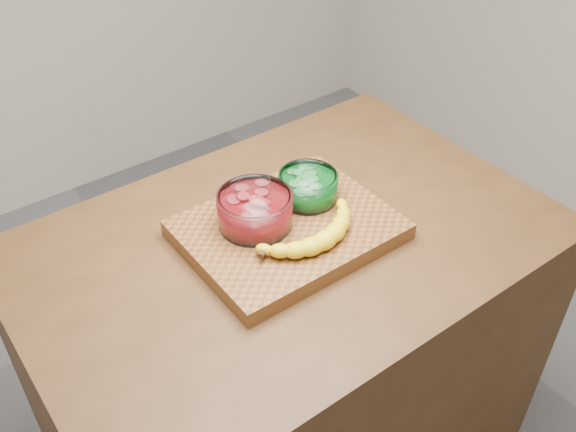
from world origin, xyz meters
TOP-DOWN VIEW (x-y plane):
  - counter at (0.00, 0.00)m, footprint 1.20×0.80m
  - cutting_board at (0.00, 0.00)m, footprint 0.45×0.35m
  - bowl_red at (-0.06, 0.04)m, footprint 0.16×0.16m
  - bowl_green at (0.09, 0.05)m, footprint 0.14×0.14m
  - banana at (0.01, -0.07)m, footprint 0.29×0.14m

SIDE VIEW (x-z plane):
  - counter at x=0.00m, z-range 0.00..0.90m
  - cutting_board at x=0.00m, z-range 0.90..0.94m
  - banana at x=0.01m, z-range 0.94..0.98m
  - bowl_green at x=0.09m, z-range 0.94..1.00m
  - bowl_red at x=-0.06m, z-range 0.94..1.02m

